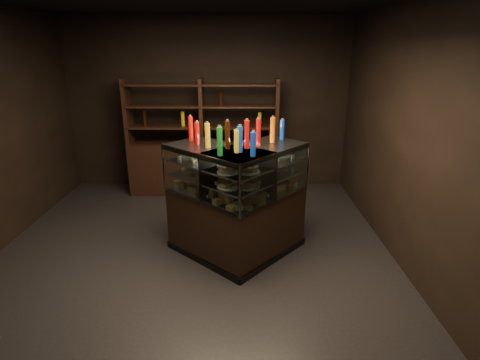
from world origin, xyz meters
name	(u,v)px	position (x,y,z in m)	size (l,w,h in m)	color
ground	(195,249)	(0.00, 0.00, 0.00)	(5.00, 5.00, 0.00)	black
room_shell	(188,97)	(0.00, 0.00, 1.94)	(5.02, 5.02, 3.01)	black
display_case	(237,220)	(0.56, -0.11, 0.47)	(1.81, 1.38, 1.40)	black
food_display	(237,175)	(0.56, -0.12, 1.06)	(1.43, 0.97, 0.43)	#DDA44F
bottles_top	(237,136)	(0.56, -0.11, 1.53)	(1.26, 0.83, 0.30)	silver
potted_conifer	(248,194)	(0.69, 0.72, 0.48)	(0.40, 0.40, 0.85)	black
back_shelving	(203,160)	(-0.06, 2.05, 0.60)	(2.58, 0.43, 2.00)	black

